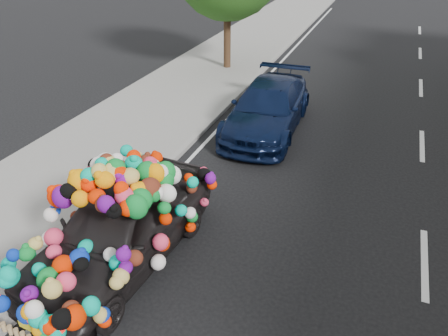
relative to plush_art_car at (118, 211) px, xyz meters
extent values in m
plane|color=black|center=(1.51, 1.84, -1.06)|extent=(100.00, 100.00, 0.00)
cube|color=gray|center=(-2.79, 1.84, -1.00)|extent=(4.00, 60.00, 0.12)
cube|color=gray|center=(-0.84, 1.84, -1.00)|extent=(0.15, 60.00, 0.13)
cylinder|color=#332114|center=(-2.29, 11.34, 0.30)|extent=(0.28, 0.28, 2.73)
imported|color=black|center=(0.00, 0.00, -0.35)|extent=(2.01, 4.33, 1.44)
cube|color=red|center=(0.41, -2.16, -0.28)|extent=(0.22, 0.08, 0.14)
cube|color=yellow|center=(-0.16, -2.13, -0.58)|extent=(0.34, 0.07, 0.12)
imported|color=black|center=(0.84, 6.34, -0.39)|extent=(2.07, 4.74, 1.36)
camera|label=1|loc=(3.87, -5.03, 4.35)|focal=35.00mm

